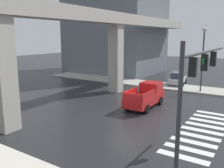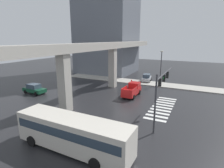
% 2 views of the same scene
% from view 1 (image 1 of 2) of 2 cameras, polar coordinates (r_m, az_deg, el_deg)
% --- Properties ---
extents(ground_plane, '(120.00, 120.00, 0.00)m').
position_cam_1_polar(ground_plane, '(20.07, 2.94, -7.35)').
color(ground_plane, '#232326').
extents(crosswalk_stripes, '(9.35, 2.80, 0.01)m').
position_cam_1_polar(crosswalk_stripes, '(18.03, 20.30, -10.23)').
color(crosswalk_stripes, silver).
rests_on(crosswalk_stripes, ground).
extents(elevated_overpass, '(55.95, 1.85, 8.88)m').
position_cam_1_polar(elevated_overpass, '(22.14, -9.07, 13.99)').
color(elevated_overpass, '#ADA89E').
rests_on(elevated_overpass, ground).
extents(sidewalk_east, '(4.00, 36.00, 0.15)m').
position_cam_1_polar(sidewalk_east, '(32.30, 11.39, -0.29)').
color(sidewalk_east, '#ADA89E').
rests_on(sidewalk_east, ground).
extents(pickup_truck, '(5.13, 2.15, 2.08)m').
position_cam_1_polar(pickup_truck, '(22.51, 7.98, -2.78)').
color(pickup_truck, red).
rests_on(pickup_truck, ground).
extents(sedan_silver, '(4.53, 2.47, 1.72)m').
position_cam_1_polar(sedan_silver, '(33.32, 15.13, 1.24)').
color(sedan_silver, '#A8AAAF').
rests_on(sedan_silver, ground).
extents(traffic_signal_mast, '(8.69, 0.32, 6.20)m').
position_cam_1_polar(traffic_signal_mast, '(11.97, 19.54, 1.80)').
color(traffic_signal_mast, '#38383D').
rests_on(traffic_signal_mast, ground).
extents(street_lamp_near_corner, '(0.44, 0.70, 7.24)m').
position_cam_1_polar(street_lamp_near_corner, '(29.07, 20.56, 6.89)').
color(street_lamp_near_corner, '#38383D').
rests_on(street_lamp_near_corner, ground).
extents(fire_hydrant, '(0.24, 0.24, 0.85)m').
position_cam_1_polar(fire_hydrant, '(31.08, 8.97, 0.01)').
color(fire_hydrant, red).
rests_on(fire_hydrant, ground).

